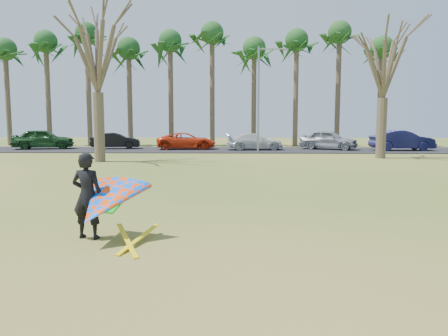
{
  "coord_description": "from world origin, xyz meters",
  "views": [
    {
      "loc": [
        0.4,
        -11.39,
        2.61
      ],
      "look_at": [
        0.0,
        2.0,
        1.1
      ],
      "focal_mm": 35.0,
      "sensor_mm": 36.0,
      "label": 1
    }
  ],
  "objects_px": {
    "bare_tree_left": "(96,46)",
    "car_5": "(402,140)",
    "car_0": "(43,139)",
    "car_1": "(116,141)",
    "bare_tree_right": "(384,58)",
    "car_2": "(186,141)",
    "car_3": "(255,142)",
    "kite_flyer": "(102,202)",
    "streetlight": "(260,94)",
    "car_4": "(328,140)"
  },
  "relations": [
    {
      "from": "bare_tree_left",
      "to": "car_2",
      "type": "relative_size",
      "value": 1.94
    },
    {
      "from": "bare_tree_left",
      "to": "bare_tree_right",
      "type": "bearing_deg",
      "value": 9.46
    },
    {
      "from": "bare_tree_right",
      "to": "car_0",
      "type": "height_order",
      "value": "bare_tree_right"
    },
    {
      "from": "car_0",
      "to": "car_4",
      "type": "xyz_separation_m",
      "value": [
        24.26,
        0.11,
        -0.04
      ]
    },
    {
      "from": "bare_tree_right",
      "to": "car_4",
      "type": "relative_size",
      "value": 1.93
    },
    {
      "from": "car_1",
      "to": "car_3",
      "type": "relative_size",
      "value": 0.88
    },
    {
      "from": "car_0",
      "to": "car_2",
      "type": "distance_m",
      "value": 12.28
    },
    {
      "from": "car_5",
      "to": "car_2",
      "type": "bearing_deg",
      "value": 83.16
    },
    {
      "from": "car_3",
      "to": "kite_flyer",
      "type": "bearing_deg",
      "value": 166.62
    },
    {
      "from": "car_1",
      "to": "bare_tree_left",
      "type": "bearing_deg",
      "value": -178.81
    },
    {
      "from": "car_4",
      "to": "car_3",
      "type": "bearing_deg",
      "value": 121.24
    },
    {
      "from": "car_0",
      "to": "car_3",
      "type": "xyz_separation_m",
      "value": [
        18.03,
        -0.62,
        -0.17
      ]
    },
    {
      "from": "bare_tree_right",
      "to": "car_4",
      "type": "bearing_deg",
      "value": 104.19
    },
    {
      "from": "streetlight",
      "to": "car_5",
      "type": "height_order",
      "value": "streetlight"
    },
    {
      "from": "bare_tree_left",
      "to": "car_5",
      "type": "bearing_deg",
      "value": 23.42
    },
    {
      "from": "bare_tree_right",
      "to": "streetlight",
      "type": "relative_size",
      "value": 1.15
    },
    {
      "from": "streetlight",
      "to": "car_2",
      "type": "xyz_separation_m",
      "value": [
        -6.05,
        3.46,
        -3.71
      ]
    },
    {
      "from": "car_2",
      "to": "kite_flyer",
      "type": "bearing_deg",
      "value": 177.83
    },
    {
      "from": "bare_tree_right",
      "to": "car_1",
      "type": "bearing_deg",
      "value": 158.7
    },
    {
      "from": "car_0",
      "to": "car_5",
      "type": "height_order",
      "value": "car_0"
    },
    {
      "from": "bare_tree_right",
      "to": "car_2",
      "type": "xyz_separation_m",
      "value": [
        -13.89,
        7.46,
        -5.81
      ]
    },
    {
      "from": "bare_tree_left",
      "to": "car_0",
      "type": "relative_size",
      "value": 1.94
    },
    {
      "from": "bare_tree_right",
      "to": "streetlight",
      "type": "bearing_deg",
      "value": 152.97
    },
    {
      "from": "kite_flyer",
      "to": "bare_tree_left",
      "type": "bearing_deg",
      "value": 107.69
    },
    {
      "from": "car_0",
      "to": "car_1",
      "type": "height_order",
      "value": "car_0"
    },
    {
      "from": "car_3",
      "to": "car_1",
      "type": "bearing_deg",
      "value": 80.87
    },
    {
      "from": "car_3",
      "to": "bare_tree_right",
      "type": "bearing_deg",
      "value": -134.23
    },
    {
      "from": "car_3",
      "to": "kite_flyer",
      "type": "height_order",
      "value": "kite_flyer"
    },
    {
      "from": "car_2",
      "to": "bare_tree_left",
      "type": "bearing_deg",
      "value": 153.45
    },
    {
      "from": "car_2",
      "to": "car_3",
      "type": "relative_size",
      "value": 1.06
    },
    {
      "from": "car_4",
      "to": "bare_tree_left",
      "type": "bearing_deg",
      "value": 147.74
    },
    {
      "from": "car_1",
      "to": "car_2",
      "type": "xyz_separation_m",
      "value": [
        6.14,
        -0.35,
        0.01
      ]
    },
    {
      "from": "car_5",
      "to": "kite_flyer",
      "type": "xyz_separation_m",
      "value": [
        -16.26,
        -26.78,
        -0.01
      ]
    },
    {
      "from": "streetlight",
      "to": "car_2",
      "type": "bearing_deg",
      "value": 150.24
    },
    {
      "from": "car_0",
      "to": "car_5",
      "type": "distance_m",
      "value": 29.98
    },
    {
      "from": "car_2",
      "to": "car_5",
      "type": "bearing_deg",
      "value": -98.41
    },
    {
      "from": "car_2",
      "to": "kite_flyer",
      "type": "xyz_separation_m",
      "value": [
        1.42,
        -27.8,
        0.11
      ]
    },
    {
      "from": "car_3",
      "to": "car_0",
      "type": "bearing_deg",
      "value": 83.7
    },
    {
      "from": "bare_tree_right",
      "to": "car_5",
      "type": "height_order",
      "value": "bare_tree_right"
    },
    {
      "from": "car_2",
      "to": "car_4",
      "type": "distance_m",
      "value": 11.98
    },
    {
      "from": "car_4",
      "to": "kite_flyer",
      "type": "distance_m",
      "value": 29.81
    },
    {
      "from": "car_1",
      "to": "car_5",
      "type": "relative_size",
      "value": 0.83
    },
    {
      "from": "streetlight",
      "to": "car_3",
      "type": "xyz_separation_m",
      "value": [
        -0.3,
        2.81,
        -3.72
      ]
    },
    {
      "from": "car_4",
      "to": "car_5",
      "type": "distance_m",
      "value": 5.8
    },
    {
      "from": "car_0",
      "to": "kite_flyer",
      "type": "distance_m",
      "value": 30.97
    },
    {
      "from": "car_5",
      "to": "kite_flyer",
      "type": "height_order",
      "value": "kite_flyer"
    },
    {
      "from": "car_5",
      "to": "kite_flyer",
      "type": "bearing_deg",
      "value": 145.19
    },
    {
      "from": "bare_tree_right",
      "to": "bare_tree_left",
      "type": "bearing_deg",
      "value": -170.54
    },
    {
      "from": "streetlight",
      "to": "car_0",
      "type": "bearing_deg",
      "value": 169.4
    },
    {
      "from": "car_5",
      "to": "bare_tree_right",
      "type": "bearing_deg",
      "value": 145.97
    }
  ]
}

